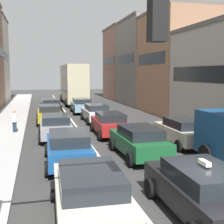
{
  "coord_description": "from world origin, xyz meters",
  "views": [
    {
      "loc": [
        -4.54,
        -6.13,
        4.0
      ],
      "look_at": [
        0.0,
        12.0,
        1.6
      ],
      "focal_mm": 48.34,
      "sensor_mm": 36.0,
      "label": 1
    }
  ],
  "objects_px": {
    "sedan_centre_lane_fifth": "(82,105)",
    "sedan_left_lane_fifth": "(51,106)",
    "sedan_centre_lane_second": "(139,141)",
    "sedan_right_lane_behind_truck": "(183,131)",
    "sedan_left_lane_front": "(90,193)",
    "traffic_light_pole": "(43,85)",
    "sedan_left_lane_fourth": "(49,113)",
    "bus_mid_queue_primary": "(73,82)",
    "sedan_left_lane_third": "(55,126)",
    "taxi_centre_lane_front": "(201,189)",
    "coupe_centre_lane_fourth": "(96,113)",
    "pedestrian_near_kerb": "(14,120)",
    "wagon_left_lane_second": "(68,147)",
    "hatchback_centre_lane_third": "(110,123)"
  },
  "relations": [
    {
      "from": "sedan_left_lane_fourth",
      "to": "bus_mid_queue_primary",
      "type": "relative_size",
      "value": 0.41
    },
    {
      "from": "sedan_left_lane_fourth",
      "to": "wagon_left_lane_second",
      "type": "bearing_deg",
      "value": -177.62
    },
    {
      "from": "coupe_centre_lane_fourth",
      "to": "sedan_left_lane_fourth",
      "type": "xyz_separation_m",
      "value": [
        -3.75,
        0.35,
        0.0
      ]
    },
    {
      "from": "sedan_left_lane_fifth",
      "to": "taxi_centre_lane_front",
      "type": "bearing_deg",
      "value": -174.66
    },
    {
      "from": "traffic_light_pole",
      "to": "taxi_centre_lane_front",
      "type": "bearing_deg",
      "value": 28.95
    },
    {
      "from": "sedan_left_lane_fifth",
      "to": "sedan_right_lane_behind_truck",
      "type": "relative_size",
      "value": 1.01
    },
    {
      "from": "sedan_centre_lane_fifth",
      "to": "pedestrian_near_kerb",
      "type": "distance_m",
      "value": 11.19
    },
    {
      "from": "wagon_left_lane_second",
      "to": "sedan_left_lane_third",
      "type": "bearing_deg",
      "value": 3.76
    },
    {
      "from": "taxi_centre_lane_front",
      "to": "sedan_left_lane_fourth",
      "type": "bearing_deg",
      "value": 12.38
    },
    {
      "from": "sedan_centre_lane_second",
      "to": "sedan_left_lane_third",
      "type": "bearing_deg",
      "value": 34.16
    },
    {
      "from": "sedan_left_lane_fourth",
      "to": "sedan_left_lane_fifth",
      "type": "distance_m",
      "value": 5.7
    },
    {
      "from": "sedan_centre_lane_second",
      "to": "sedan_centre_lane_fifth",
      "type": "bearing_deg",
      "value": -0.03
    },
    {
      "from": "coupe_centre_lane_fourth",
      "to": "taxi_centre_lane_front",
      "type": "bearing_deg",
      "value": 178.6
    },
    {
      "from": "sedan_left_lane_fourth",
      "to": "pedestrian_near_kerb",
      "type": "height_order",
      "value": "pedestrian_near_kerb"
    },
    {
      "from": "sedan_centre_lane_second",
      "to": "pedestrian_near_kerb",
      "type": "relative_size",
      "value": 2.61
    },
    {
      "from": "traffic_light_pole",
      "to": "wagon_left_lane_second",
      "type": "relative_size",
      "value": 1.27
    },
    {
      "from": "bus_mid_queue_primary",
      "to": "sedan_left_lane_third",
      "type": "bearing_deg",
      "value": 170.31
    },
    {
      "from": "traffic_light_pole",
      "to": "bus_mid_queue_primary",
      "type": "relative_size",
      "value": 0.52
    },
    {
      "from": "traffic_light_pole",
      "to": "sedan_centre_lane_second",
      "type": "relative_size",
      "value": 1.27
    },
    {
      "from": "sedan_left_lane_fifth",
      "to": "traffic_light_pole",
      "type": "bearing_deg",
      "value": 175.05
    },
    {
      "from": "sedan_centre_lane_fifth",
      "to": "sedan_left_lane_fifth",
      "type": "bearing_deg",
      "value": 89.17
    },
    {
      "from": "wagon_left_lane_second",
      "to": "sedan_left_lane_fifth",
      "type": "distance_m",
      "value": 17.27
    },
    {
      "from": "hatchback_centre_lane_third",
      "to": "bus_mid_queue_primary",
      "type": "xyz_separation_m",
      "value": [
        0.12,
        20.51,
        2.03
      ]
    },
    {
      "from": "taxi_centre_lane_front",
      "to": "bus_mid_queue_primary",
      "type": "bearing_deg",
      "value": 0.72
    },
    {
      "from": "sedan_left_lane_front",
      "to": "coupe_centre_lane_fourth",
      "type": "xyz_separation_m",
      "value": [
        3.39,
        16.49,
        0.0
      ]
    },
    {
      "from": "sedan_left_lane_front",
      "to": "wagon_left_lane_second",
      "type": "bearing_deg",
      "value": 2.4
    },
    {
      "from": "taxi_centre_lane_front",
      "to": "wagon_left_lane_second",
      "type": "xyz_separation_m",
      "value": [
        -3.08,
        5.75,
        -0.0
      ]
    },
    {
      "from": "sedan_left_lane_front",
      "to": "sedan_centre_lane_second",
      "type": "height_order",
      "value": "same"
    },
    {
      "from": "traffic_light_pole",
      "to": "sedan_left_lane_fifth",
      "type": "xyz_separation_m",
      "value": [
        1.21,
        25.37,
        -3.02
      ]
    },
    {
      "from": "traffic_light_pole",
      "to": "coupe_centre_lane_fourth",
      "type": "distance_m",
      "value": 20.11
    },
    {
      "from": "wagon_left_lane_second",
      "to": "coupe_centre_lane_fourth",
      "type": "bearing_deg",
      "value": -15.4
    },
    {
      "from": "hatchback_centre_lane_third",
      "to": "coupe_centre_lane_fourth",
      "type": "xyz_separation_m",
      "value": [
        0.17,
        5.55,
        0.0
      ]
    },
    {
      "from": "sedan_left_lane_front",
      "to": "wagon_left_lane_second",
      "type": "distance_m",
      "value": 5.25
    },
    {
      "from": "sedan_left_lane_third",
      "to": "sedan_left_lane_fifth",
      "type": "xyz_separation_m",
      "value": [
        0.25,
        11.71,
        0.0
      ]
    },
    {
      "from": "sedan_right_lane_behind_truck",
      "to": "sedan_left_lane_front",
      "type": "bearing_deg",
      "value": 138.88
    },
    {
      "from": "sedan_left_lane_third",
      "to": "sedan_right_lane_behind_truck",
      "type": "relative_size",
      "value": 1.0
    },
    {
      "from": "sedan_left_lane_third",
      "to": "coupe_centre_lane_fourth",
      "type": "xyz_separation_m",
      "value": [
        3.64,
        5.67,
        0.0
      ]
    },
    {
      "from": "sedan_left_lane_third",
      "to": "hatchback_centre_lane_third",
      "type": "bearing_deg",
      "value": -87.22
    },
    {
      "from": "hatchback_centre_lane_third",
      "to": "sedan_right_lane_behind_truck",
      "type": "distance_m",
      "value": 4.86
    },
    {
      "from": "hatchback_centre_lane_third",
      "to": "bus_mid_queue_primary",
      "type": "distance_m",
      "value": 20.61
    },
    {
      "from": "sedan_left_lane_third",
      "to": "sedan_centre_lane_fifth",
      "type": "xyz_separation_m",
      "value": [
        3.31,
        11.62,
        0.0
      ]
    },
    {
      "from": "traffic_light_pole",
      "to": "sedan_left_lane_fourth",
      "type": "xyz_separation_m",
      "value": [
        0.85,
        19.69,
        -3.02
      ]
    },
    {
      "from": "taxi_centre_lane_front",
      "to": "coupe_centre_lane_fourth",
      "type": "bearing_deg",
      "value": 0.1
    },
    {
      "from": "sedan_centre_lane_second",
      "to": "sedan_left_lane_front",
      "type": "bearing_deg",
      "value": 148.1
    },
    {
      "from": "sedan_centre_lane_second",
      "to": "sedan_right_lane_behind_truck",
      "type": "relative_size",
      "value": 1.01
    },
    {
      "from": "taxi_centre_lane_front",
      "to": "sedan_left_lane_fifth",
      "type": "bearing_deg",
      "value": 8.79
    },
    {
      "from": "sedan_left_lane_fifth",
      "to": "pedestrian_near_kerb",
      "type": "xyz_separation_m",
      "value": [
        -2.79,
        -9.62,
        0.15
      ]
    },
    {
      "from": "taxi_centre_lane_front",
      "to": "sedan_centre_lane_fifth",
      "type": "height_order",
      "value": "taxi_centre_lane_front"
    },
    {
      "from": "wagon_left_lane_second",
      "to": "sedan_left_lane_third",
      "type": "distance_m",
      "value": 5.57
    },
    {
      "from": "sedan_right_lane_behind_truck",
      "to": "pedestrian_near_kerb",
      "type": "relative_size",
      "value": 2.6
    }
  ]
}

